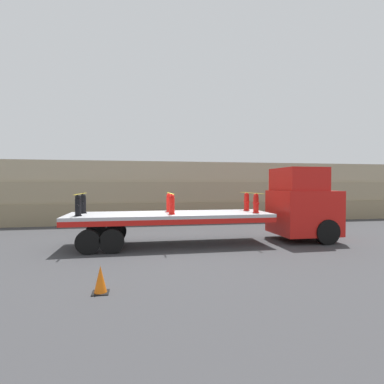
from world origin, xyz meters
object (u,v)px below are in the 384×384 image
fire_hydrant_red_far_1 (169,203)px  fire_hydrant_red_far_2 (247,202)px  truck_cab (304,205)px  fire_hydrant_black_near_0 (78,206)px  flatbed_trailer (155,220)px  traffic_cone (100,280)px  fire_hydrant_red_near_2 (256,203)px  fire_hydrant_black_far_0 (83,204)px  fire_hydrant_red_near_1 (172,204)px

fire_hydrant_red_far_1 → fire_hydrant_red_far_2: same height
truck_cab → fire_hydrant_red_far_1: size_ratio=3.99×
truck_cab → fire_hydrant_black_near_0: bearing=-176.7°
flatbed_trailer → traffic_cone: (-1.58, -5.32, -0.75)m
fire_hydrant_black_near_0 → fire_hydrant_red_near_2: size_ratio=1.00×
flatbed_trailer → fire_hydrant_black_near_0: size_ratio=10.13×
truck_cab → fire_hydrant_black_near_0: truck_cab is taller
fire_hydrant_black_far_0 → traffic_cone: bearing=-76.9°
fire_hydrant_red_near_1 → traffic_cone: bearing=-115.1°
fire_hydrant_red_near_2 → truck_cab: bearing=12.3°
fire_hydrant_red_far_2 → fire_hydrant_red_near_2: bearing=-90.0°
fire_hydrant_black_far_0 → fire_hydrant_red_near_2: size_ratio=1.00×
fire_hydrant_black_near_0 → traffic_cone: size_ratio=1.27×
fire_hydrant_red_near_1 → fire_hydrant_red_near_2: bearing=0.0°
truck_cab → fire_hydrant_red_near_1: (-6.15, -0.55, 0.12)m
fire_hydrant_red_far_2 → traffic_cone: bearing=-134.8°
fire_hydrant_black_far_0 → fire_hydrant_red_far_2: same height
flatbed_trailer → fire_hydrant_red_near_2: bearing=-7.4°
fire_hydrant_black_near_0 → traffic_cone: (1.37, -4.76, -1.43)m
fire_hydrant_black_near_0 → fire_hydrant_red_far_1: size_ratio=1.00×
truck_cab → fire_hydrant_red_near_1: 6.18m
fire_hydrant_black_near_0 → fire_hydrant_red_near_2: bearing=0.0°
fire_hydrant_red_near_2 → fire_hydrant_red_far_2: 1.11m
fire_hydrant_black_near_0 → fire_hydrant_red_near_2: 7.20m
fire_hydrant_red_near_1 → fire_hydrant_red_far_1: bearing=90.0°
fire_hydrant_red_near_1 → fire_hydrant_red_near_2: same height
fire_hydrant_black_far_0 → fire_hydrant_red_far_1: size_ratio=1.00×
truck_cab → traffic_cone: truck_cab is taller
fire_hydrant_red_far_1 → fire_hydrant_red_far_2: bearing=0.0°
fire_hydrant_black_near_0 → flatbed_trailer: bearing=10.7°
fire_hydrant_red_near_1 → fire_hydrant_red_near_2: size_ratio=1.00×
fire_hydrant_red_near_2 → flatbed_trailer: bearing=172.6°
truck_cab → flatbed_trailer: (-6.81, 0.00, -0.56)m
fire_hydrant_red_far_1 → fire_hydrant_red_near_2: 3.77m
fire_hydrant_black_near_0 → fire_hydrant_red_far_2: (7.20, 1.11, 0.00)m
fire_hydrant_black_near_0 → fire_hydrant_black_far_0: bearing=90.0°
truck_cab → fire_hydrant_red_near_2: size_ratio=3.99×
fire_hydrant_black_far_0 → fire_hydrant_red_far_1: bearing=0.0°
truck_cab → fire_hydrant_red_far_1: truck_cab is taller
flatbed_trailer → fire_hydrant_red_far_2: size_ratio=10.13×
traffic_cone → fire_hydrant_red_far_2: bearing=45.2°
fire_hydrant_red_far_1 → fire_hydrant_black_far_0: bearing=180.0°
truck_cab → fire_hydrant_red_far_1: 6.18m
traffic_cone → fire_hydrant_red_near_1: bearing=64.9°
truck_cab → traffic_cone: size_ratio=5.06×
fire_hydrant_black_far_0 → fire_hydrant_red_near_1: same height
fire_hydrant_black_near_0 → fire_hydrant_red_far_1: (3.60, 1.11, 0.00)m
fire_hydrant_black_far_0 → traffic_cone: 6.20m
flatbed_trailer → traffic_cone: bearing=-106.5°
fire_hydrant_black_near_0 → fire_hydrant_red_far_2: same height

